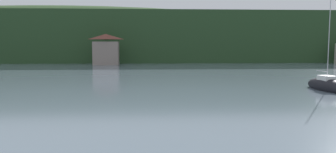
{
  "coord_description": "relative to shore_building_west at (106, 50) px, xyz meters",
  "views": [
    {
      "loc": [
        -1.45,
        24.92,
        5.46
      ],
      "look_at": [
        0.0,
        52.51,
        2.82
      ],
      "focal_mm": 36.07,
      "sensor_mm": 36.0,
      "label": 1
    }
  ],
  "objects": [
    {
      "name": "sailboat_far_3",
      "position": [
        32.85,
        -51.64,
        -3.46
      ],
      "size": [
        2.75,
        7.65,
        11.51
      ],
      "rotation": [
        0.0,
        0.0,
        4.78
      ],
      "color": "black",
      "rests_on": "ground_plane"
    },
    {
      "name": "shore_building_west",
      "position": [
        0.0,
        0.0,
        0.0
      ],
      "size": [
        6.94,
        4.25,
        8.2
      ],
      "color": "gray",
      "rests_on": "ground_plane"
    },
    {
      "name": "wooded_hillside",
      "position": [
        -7.15,
        43.57,
        2.57
      ],
      "size": [
        352.0,
        66.14,
        31.57
      ],
      "color": "#264223",
      "rests_on": "ground_plane"
    }
  ]
}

